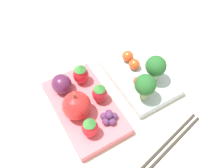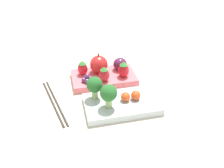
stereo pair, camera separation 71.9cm
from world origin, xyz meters
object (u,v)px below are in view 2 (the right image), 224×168
at_px(broccoli_floret_0, 109,94).
at_px(chopsticks_pair, 54,102).
at_px(bento_box_savoury, 122,104).
at_px(plum, 120,64).
at_px(cherry_tomato_2, 125,97).
at_px(broccoli_floret_1, 95,85).
at_px(cherry_tomato_1, 108,95).
at_px(apple, 100,64).
at_px(bento_box_fruit, 104,78).
at_px(strawberry_0, 104,74).
at_px(strawberry_2, 83,68).
at_px(grape_cluster, 87,79).
at_px(strawberry_1, 124,70).
at_px(cherry_tomato_0, 136,95).

height_order(broccoli_floret_0, chopsticks_pair, broccoli_floret_0).
relative_size(bento_box_savoury, plum, 4.69).
bearing_deg(cherry_tomato_2, broccoli_floret_1, -26.62).
xyz_separation_m(bento_box_savoury, cherry_tomato_2, (-0.01, -0.00, 0.02)).
distance_m(cherry_tomato_1, plum, 0.15).
xyz_separation_m(cherry_tomato_1, apple, (-0.02, -0.13, 0.02)).
distance_m(bento_box_savoury, chopsticks_pair, 0.18).
height_order(bento_box_fruit, strawberry_0, strawberry_0).
relative_size(strawberry_2, grape_cluster, 1.38).
bearing_deg(cherry_tomato_1, broccoli_floret_1, -21.67).
relative_size(strawberry_1, grape_cluster, 1.50).
xyz_separation_m(cherry_tomato_1, plum, (-0.08, -0.13, 0.01)).
bearing_deg(cherry_tomato_0, bento_box_savoury, -5.34).
height_order(cherry_tomato_0, apple, apple).
bearing_deg(apple, cherry_tomato_0, 106.15).
bearing_deg(bento_box_savoury, broccoli_floret_0, 16.45).
bearing_deg(grape_cluster, plum, -163.43).
bearing_deg(apple, chopsticks_pair, 28.21).
height_order(bento_box_fruit, apple, apple).
height_order(bento_box_fruit, cherry_tomato_0, cherry_tomato_0).
xyz_separation_m(bento_box_savoury, plum, (-0.05, -0.15, 0.03)).
height_order(broccoli_floret_1, cherry_tomato_2, broccoli_floret_1).
xyz_separation_m(broccoli_floret_1, strawberry_1, (-0.11, -0.07, -0.02)).
xyz_separation_m(bento_box_savoury, strawberry_0, (0.01, -0.11, 0.03)).
relative_size(bento_box_savoury, bento_box_fruit, 1.00).
bearing_deg(strawberry_2, bento_box_fruit, 157.55).
relative_size(apple, strawberry_0, 1.37).
relative_size(bento_box_fruit, chopsticks_pair, 0.94).
relative_size(strawberry_1, strawberry_2, 1.08).
xyz_separation_m(strawberry_1, plum, (-0.01, -0.04, -0.00)).
distance_m(strawberry_1, grape_cluster, 0.11).
xyz_separation_m(bento_box_fruit, strawberry_0, (0.01, 0.03, 0.03)).
relative_size(bento_box_savoury, chopsticks_pair, 0.94).
bearing_deg(grape_cluster, strawberry_0, 164.21).
bearing_deg(cherry_tomato_2, bento_box_fruit, -84.11).
height_order(broccoli_floret_1, cherry_tomato_0, broccoli_floret_1).
bearing_deg(plum, cherry_tomato_2, 74.33).
relative_size(bento_box_fruit, apple, 3.15).
xyz_separation_m(apple, grape_cluster, (0.05, 0.04, -0.02)).
distance_m(cherry_tomato_0, strawberry_2, 0.19).
height_order(bento_box_savoury, cherry_tomato_1, cherry_tomato_1).
height_order(grape_cluster, chopsticks_pair, grape_cluster).
bearing_deg(apple, broccoli_floret_0, 80.37).
distance_m(broccoli_floret_1, apple, 0.13).
bearing_deg(cherry_tomato_0, plum, -95.85).
relative_size(bento_box_savoury, grape_cluster, 6.07).
bearing_deg(broccoli_floret_0, broccoli_floret_1, -65.20).
distance_m(broccoli_floret_0, cherry_tomato_2, 0.06).
relative_size(apple, chopsticks_pair, 0.30).
distance_m(broccoli_floret_1, plum, 0.16).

